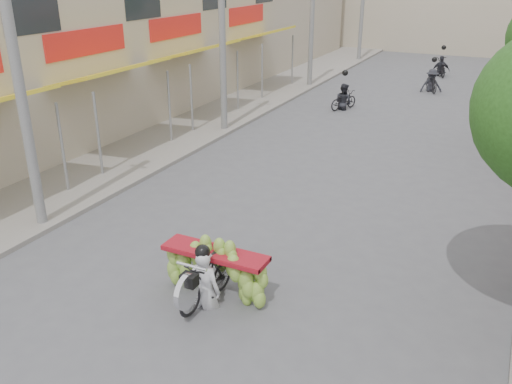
# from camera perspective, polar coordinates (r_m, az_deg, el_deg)

# --- Properties ---
(ground) EXTENTS (120.00, 120.00, 0.00)m
(ground) POSITION_cam_1_polar(r_m,az_deg,el_deg) (9.02, -10.91, -18.03)
(ground) COLOR #535358
(ground) RESTS_ON ground
(sidewalk_left) EXTENTS (4.00, 60.00, 0.12)m
(sidewalk_left) POSITION_cam_1_polar(r_m,az_deg,el_deg) (23.97, -3.19, 8.86)
(sidewalk_left) COLOR gray
(sidewalk_left) RESTS_ON ground
(shophouse_row_left) EXTENTS (9.77, 40.00, 6.00)m
(shophouse_row_left) POSITION_cam_1_polar(r_m,az_deg,el_deg) (25.44, -14.77, 15.73)
(shophouse_row_left) COLOR #AFA28A
(shophouse_row_left) RESTS_ON ground
(far_building) EXTENTS (20.00, 6.00, 7.00)m
(far_building) POSITION_cam_1_polar(r_m,az_deg,el_deg) (43.57, 21.39, 18.32)
(far_building) COLOR #AFA28A
(far_building) RESTS_ON ground
(utility_pole_near) EXTENTS (0.60, 0.24, 8.00)m
(utility_pole_near) POSITION_cam_1_polar(r_m,az_deg,el_deg) (12.95, -24.09, 12.88)
(utility_pole_near) COLOR slate
(utility_pole_near) RESTS_ON ground
(utility_pole_mid) EXTENTS (0.60, 0.24, 8.00)m
(utility_pole_mid) POSITION_cam_1_polar(r_m,az_deg,el_deg) (19.95, -3.61, 17.59)
(utility_pole_mid) COLOR slate
(utility_pole_mid) RESTS_ON ground
(utility_pole_far) EXTENTS (0.60, 0.24, 8.00)m
(utility_pole_far) POSITION_cam_1_polar(r_m,az_deg,el_deg) (28.11, 5.96, 19.04)
(utility_pole_far) COLOR slate
(utility_pole_far) RESTS_ON ground
(banana_motorbike) EXTENTS (2.20, 1.80, 2.10)m
(banana_motorbike) POSITION_cam_1_polar(r_m,az_deg,el_deg) (10.10, -4.92, -7.83)
(banana_motorbike) COLOR black
(banana_motorbike) RESTS_ON ground
(bg_motorbike_a) EXTENTS (1.07, 1.53, 1.95)m
(bg_motorbike_a) POSITION_cam_1_polar(r_m,az_deg,el_deg) (24.03, 9.25, 10.40)
(bg_motorbike_a) COLOR black
(bg_motorbike_a) RESTS_ON ground
(bg_motorbike_b) EXTENTS (1.19, 1.75, 1.95)m
(bg_motorbike_b) POSITION_cam_1_polar(r_m,az_deg,el_deg) (28.46, 18.09, 11.64)
(bg_motorbike_b) COLOR black
(bg_motorbike_b) RESTS_ON ground
(bg_motorbike_c) EXTENTS (1.21, 1.88, 1.95)m
(bg_motorbike_c) POSITION_cam_1_polar(r_m,az_deg,el_deg) (32.88, 18.98, 12.80)
(bg_motorbike_c) COLOR black
(bg_motorbike_c) RESTS_ON ground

